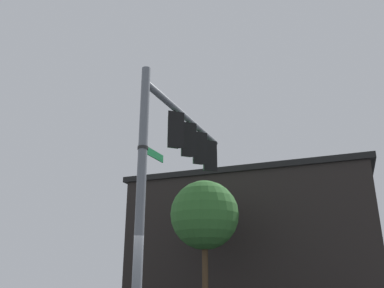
# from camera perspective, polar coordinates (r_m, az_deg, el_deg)

# --- Properties ---
(signal_pole) EXTENTS (0.25, 0.25, 7.22)m
(signal_pole) POSITION_cam_1_polar(r_m,az_deg,el_deg) (10.14, -7.52, -6.99)
(signal_pole) COLOR slate
(signal_pole) RESTS_ON ground
(mast_arm) EXTENTS (4.17, 4.19, 0.22)m
(mast_arm) POSITION_cam_1_polar(r_m,az_deg,el_deg) (13.50, -0.75, 3.77)
(mast_arm) COLOR slate
(traffic_light_nearest_pole) EXTENTS (0.54, 0.49, 1.31)m
(traffic_light_nearest_pole) POSITION_cam_1_polar(r_m,az_deg,el_deg) (12.41, -2.64, 1.88)
(traffic_light_nearest_pole) COLOR black
(traffic_light_mid_inner) EXTENTS (0.54, 0.49, 1.31)m
(traffic_light_mid_inner) POSITION_cam_1_polar(r_m,az_deg,el_deg) (13.27, -0.72, 0.45)
(traffic_light_mid_inner) COLOR black
(traffic_light_mid_outer) EXTENTS (0.54, 0.49, 1.31)m
(traffic_light_mid_outer) POSITION_cam_1_polar(r_m,az_deg,el_deg) (14.14, 0.97, -0.80)
(traffic_light_mid_outer) COLOR black
(traffic_light_arm_end) EXTENTS (0.54, 0.49, 1.31)m
(traffic_light_arm_end) POSITION_cam_1_polar(r_m,az_deg,el_deg) (15.04, 2.46, -1.91)
(traffic_light_arm_end) COLOR black
(street_name_sign) EXTENTS (0.96, 0.97, 0.22)m
(street_name_sign) POSITION_cam_1_polar(r_m,az_deg,el_deg) (10.72, -6.35, -1.10)
(street_name_sign) COLOR #147238
(storefront_building) EXTENTS (13.28, 12.92, 6.79)m
(storefront_building) POSITION_cam_1_polar(r_m,az_deg,el_deg) (21.51, 8.78, -13.82)
(storefront_building) COLOR #282321
(storefront_building) RESTS_ON ground
(tree_by_storefront) EXTENTS (2.89, 2.89, 5.49)m
(tree_by_storefront) POSITION_cam_1_polar(r_m,az_deg,el_deg) (16.65, 1.86, -10.41)
(tree_by_storefront) COLOR #4C3823
(tree_by_storefront) RESTS_ON ground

